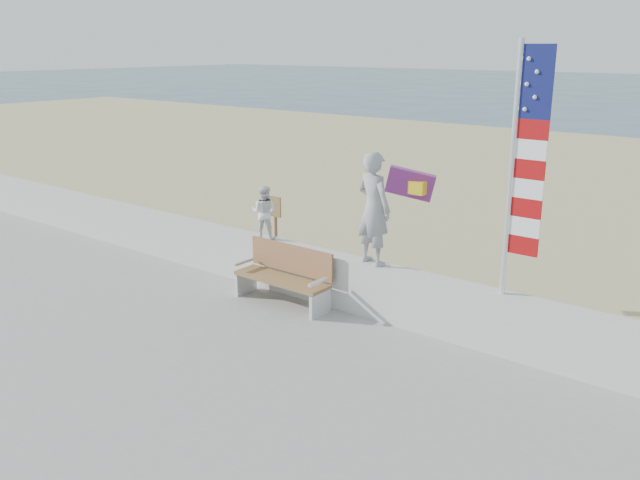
% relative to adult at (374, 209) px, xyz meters
% --- Properties ---
extents(ground, '(220.00, 220.00, 0.00)m').
position_rel_adult_xyz_m(ground, '(-1.13, -2.00, -1.99)').
color(ground, '#2E4B5C').
rests_on(ground, ground).
extents(sand, '(90.00, 40.00, 0.08)m').
position_rel_adult_xyz_m(sand, '(-1.13, 7.00, -1.95)').
color(sand, tan).
rests_on(sand, ground).
extents(seawall, '(30.00, 0.35, 0.90)m').
position_rel_adult_xyz_m(seawall, '(-1.13, 0.00, -1.36)').
color(seawall, beige).
rests_on(seawall, boardwalk).
extents(adult, '(0.75, 0.57, 1.82)m').
position_rel_adult_xyz_m(adult, '(0.00, 0.00, 0.00)').
color(adult, '#929397').
rests_on(adult, seawall).
extents(child, '(0.58, 0.52, 0.98)m').
position_rel_adult_xyz_m(child, '(-2.38, 0.00, -0.42)').
color(child, white).
rests_on(child, seawall).
extents(bench, '(1.80, 0.57, 1.00)m').
position_rel_adult_xyz_m(bench, '(-1.50, -0.45, -1.30)').
color(bench, olive).
rests_on(bench, boardwalk).
extents(flag, '(0.50, 0.08, 3.50)m').
position_rel_adult_xyz_m(flag, '(2.35, -0.00, 1.00)').
color(flag, white).
rests_on(flag, seawall).
extents(parafoil_kite, '(0.88, 0.61, 0.60)m').
position_rel_adult_xyz_m(parafoil_kite, '(-0.06, 1.24, 0.19)').
color(parafoil_kite, red).
rests_on(parafoil_kite, ground).
extents(sign, '(0.32, 0.07, 1.46)m').
position_rel_adult_xyz_m(sign, '(-3.21, 1.20, -1.05)').
color(sign, '#8E6444').
rests_on(sign, sand).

